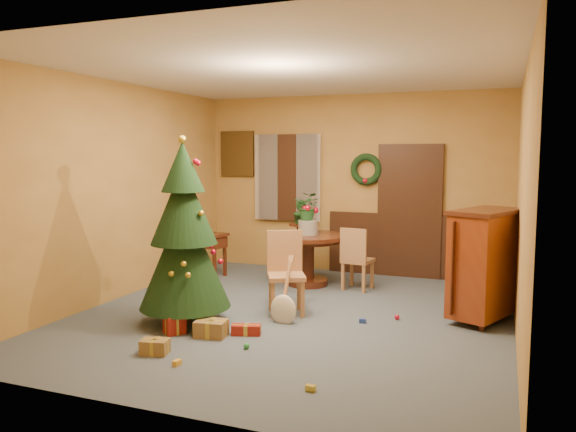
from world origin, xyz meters
The scene contains 21 objects.
room_envelope centered at (0.21, 2.70, 1.12)m, with size 5.50×5.50×5.50m.
dining_table centered at (-0.35, 1.59, 0.53)m, with size 1.10×1.10×0.76m.
urn centered at (-0.35, 1.59, 0.86)m, with size 0.29×0.29×0.21m, color slate.
centerpiece_plant centered at (-0.35, 1.59, 1.18)m, with size 0.37×0.32×0.42m, color #1E4C23.
chair_near centered at (-0.13, 0.11, 0.54)m, with size 0.59×0.59×1.01m.
chair_far centered at (0.39, 1.52, 0.49)m, with size 0.45×0.45×0.91m.
guitar centered at (0.00, -0.31, 0.37)m, with size 0.32×0.15×0.75m, color beige, non-canonical shape.
plant_stand centered at (-0.59, 1.90, 0.54)m, with size 0.34×0.34×0.87m.
stand_plant centered at (-0.59, 1.90, 1.06)m, with size 0.21×0.17×0.37m, color #19471E.
christmas_tree centered at (-1.06, -0.70, 1.02)m, with size 1.04×1.04×2.15m.
writing_desk centered at (-2.15, 1.62, 0.52)m, with size 0.83×0.49×0.69m.
sideboard centered at (2.15, 0.63, 0.70)m, with size 0.90×1.15×1.31m.
gift_a centered at (-0.54, -1.03, 0.09)m, with size 0.36×0.29×0.18m.
gift_b centered at (-0.97, -1.08, 0.10)m, with size 0.28×0.28×0.21m.
gift_c centered at (-0.80, -1.69, 0.07)m, with size 0.30×0.24×0.14m.
gift_d centered at (-0.22, -0.85, 0.05)m, with size 0.34×0.22×0.11m.
toy_a centered at (0.86, 0.02, 0.03)m, with size 0.08×0.05×0.05m, color #233B97.
toy_b centered at (-0.02, -1.25, 0.03)m, with size 0.06×0.06×0.06m, color green.
toy_c centered at (-0.43, -1.88, 0.03)m, with size 0.08×0.05×0.05m, color gold.
toy_d centered at (1.21, 0.29, 0.03)m, with size 0.06×0.06×0.06m, color red.
toy_e centered at (0.90, -1.97, 0.03)m, with size 0.08×0.05×0.05m, color gold.
Camera 1 is at (2.32, -6.17, 1.94)m, focal length 35.00 mm.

